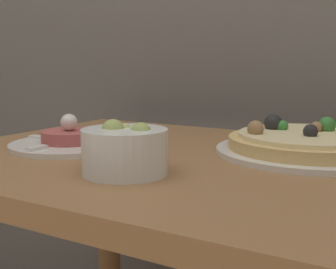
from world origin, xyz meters
TOP-DOWN VIEW (x-y plane):
  - dining_table at (0.00, 0.33)m, footprint 1.01×0.66m
  - pizza_plate at (0.13, 0.46)m, footprint 0.33×0.33m
  - tartare_plate at (-0.29, 0.28)m, footprint 0.23×0.23m
  - small_bowl at (-0.07, 0.17)m, footprint 0.13×0.13m

SIDE VIEW (x-z plane):
  - dining_table at x=0.00m, z-range 0.24..0.97m
  - tartare_plate at x=-0.29m, z-range 0.71..0.77m
  - pizza_plate at x=0.13m, z-range 0.72..0.78m
  - small_bowl at x=-0.07m, z-range 0.73..0.81m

